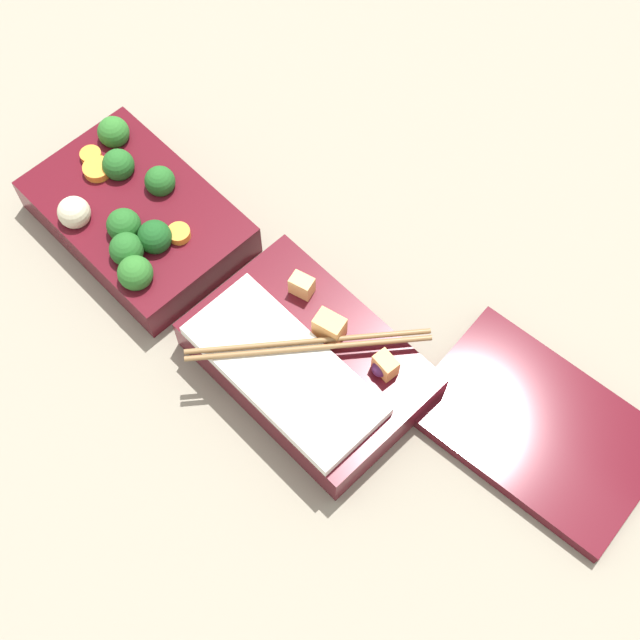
{
  "coord_description": "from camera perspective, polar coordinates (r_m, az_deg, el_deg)",
  "views": [
    {
      "loc": [
        0.39,
        -0.23,
        0.79
      ],
      "look_at": [
        0.12,
        0.04,
        0.04
      ],
      "focal_mm": 50.0,
      "sensor_mm": 36.0,
      "label": 1
    }
  ],
  "objects": [
    {
      "name": "ground_plane",
      "position": [
        0.91,
        -7.14,
        1.75
      ],
      "size": [
        3.0,
        3.0,
        0.0
      ],
      "primitive_type": "plane",
      "color": "gray"
    },
    {
      "name": "bento_tray_vegetable",
      "position": [
        0.94,
        -11.92,
        6.42
      ],
      "size": [
        0.22,
        0.15,
        0.07
      ],
      "color": "#510F19",
      "rests_on": "ground_plane"
    },
    {
      "name": "bento_tray_rice",
      "position": [
        0.84,
        -0.87,
        -2.67
      ],
      "size": [
        0.22,
        0.18,
        0.07
      ],
      "color": "#510F19",
      "rests_on": "ground_plane"
    },
    {
      "name": "bento_lid",
      "position": [
        0.86,
        13.76,
        -6.67
      ],
      "size": [
        0.23,
        0.16,
        0.02
      ],
      "primitive_type": "cube",
      "rotation": [
        0.0,
        0.0,
        0.1
      ],
      "color": "#510F19",
      "rests_on": "ground_plane"
    }
  ]
}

